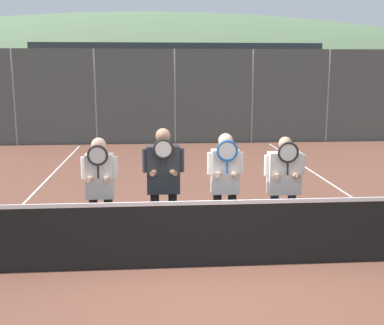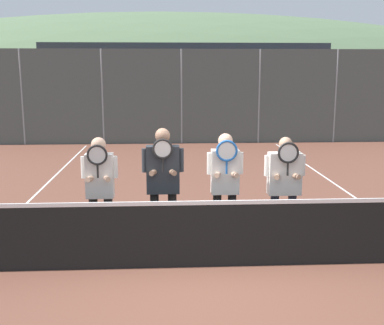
% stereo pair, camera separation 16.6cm
% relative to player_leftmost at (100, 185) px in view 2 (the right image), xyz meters
% --- Properties ---
extents(ground_plane, '(120.00, 120.00, 0.00)m').
position_rel_player_leftmost_xyz_m(ground_plane, '(1.57, -0.70, -1.03)').
color(ground_plane, brown).
extents(hill_distant, '(101.14, 56.19, 19.67)m').
position_rel_player_leftmost_xyz_m(hill_distant, '(1.57, 60.07, -1.03)').
color(hill_distant, '#5B7551').
rests_on(hill_distant, ground_plane).
extents(clubhouse_building, '(13.54, 5.50, 3.92)m').
position_rel_player_leftmost_xyz_m(clubhouse_building, '(1.95, 18.40, 0.95)').
color(clubhouse_building, beige).
rests_on(clubhouse_building, ground_plane).
extents(fence_back, '(17.31, 0.06, 3.44)m').
position_rel_player_leftmost_xyz_m(fence_back, '(1.57, 10.74, 0.69)').
color(fence_back, gray).
rests_on(fence_back, ground_plane).
extents(tennis_net, '(9.32, 0.09, 1.05)m').
position_rel_player_leftmost_xyz_m(tennis_net, '(1.57, -0.70, -0.54)').
color(tennis_net, gray).
rests_on(tennis_net, ground_plane).
extents(court_line_left_sideline, '(0.05, 16.00, 0.01)m').
position_rel_player_leftmost_xyz_m(court_line_left_sideline, '(-1.89, 2.30, -1.02)').
color(court_line_left_sideline, white).
rests_on(court_line_left_sideline, ground_plane).
extents(court_line_right_sideline, '(0.05, 16.00, 0.01)m').
position_rel_player_leftmost_xyz_m(court_line_right_sideline, '(5.03, 2.30, -1.02)').
color(court_line_right_sideline, white).
rests_on(court_line_right_sideline, ground_plane).
extents(player_leftmost, '(0.54, 0.34, 1.73)m').
position_rel_player_leftmost_xyz_m(player_leftmost, '(0.00, 0.00, 0.00)').
color(player_leftmost, black).
rests_on(player_leftmost, ground_plane).
extents(player_center_left, '(0.62, 0.34, 1.86)m').
position_rel_player_leftmost_xyz_m(player_center_left, '(0.94, -0.02, 0.09)').
color(player_center_left, black).
rests_on(player_center_left, ground_plane).
extents(player_center_right, '(0.55, 0.34, 1.77)m').
position_rel_player_leftmost_xyz_m(player_center_right, '(1.87, 0.06, 0.03)').
color(player_center_right, black).
rests_on(player_center_right, ground_plane).
extents(player_rightmost, '(0.63, 0.34, 1.71)m').
position_rel_player_leftmost_xyz_m(player_rightmost, '(2.79, 0.08, -0.01)').
color(player_rightmost, '#232838').
rests_on(player_rightmost, ground_plane).
extents(car_far_left, '(4.14, 2.07, 1.66)m').
position_rel_player_leftmost_xyz_m(car_far_left, '(-3.91, 13.76, -0.17)').
color(car_far_left, '#285638').
rests_on(car_far_left, ground_plane).
extents(car_left_of_center, '(4.04, 2.04, 1.81)m').
position_rel_player_leftmost_xyz_m(car_left_of_center, '(0.95, 14.22, -0.11)').
color(car_left_of_center, '#B2B7BC').
rests_on(car_left_of_center, ground_plane).
extents(car_center, '(4.77, 1.99, 1.81)m').
position_rel_player_leftmost_xyz_m(car_center, '(6.13, 13.84, -0.11)').
color(car_center, navy).
rests_on(car_center, ground_plane).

